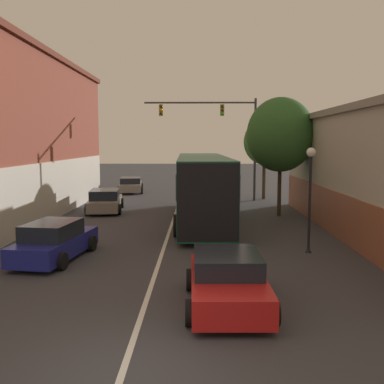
{
  "coord_description": "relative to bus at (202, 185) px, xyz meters",
  "views": [
    {
      "loc": [
        1.39,
        -7.65,
        4.18
      ],
      "look_at": [
        1.06,
        14.02,
        1.77
      ],
      "focal_mm": 42.0,
      "sensor_mm": 36.0,
      "label": 1
    }
  ],
  "objects": [
    {
      "name": "hatchback_foreground",
      "position": [
        0.56,
        -12.36,
        -1.29
      ],
      "size": [
        2.19,
        4.07,
        1.33
      ],
      "rotation": [
        0.0,
        0.0,
        1.59
      ],
      "color": "red",
      "rests_on": "ground_plane"
    },
    {
      "name": "bus",
      "position": [
        0.0,
        0.0,
        0.0
      ],
      "size": [
        3.09,
        12.78,
        3.44
      ],
      "rotation": [
        0.0,
        0.0,
        1.6
      ],
      "color": "#145133",
      "rests_on": "ground_plane"
    },
    {
      "name": "street_tree_near",
      "position": [
        4.39,
        1.79,
        2.66
      ],
      "size": [
        3.78,
        3.4,
        6.68
      ],
      "color": "#3D2D1E",
      "rests_on": "ground_plane"
    },
    {
      "name": "ground_plane",
      "position": [
        -1.56,
        -15.9,
        -1.93
      ],
      "size": [
        160.0,
        160.0,
        0.0
      ],
      "primitive_type": "plane",
      "color": "#38383D"
    },
    {
      "name": "street_lamp",
      "position": [
        3.99,
        -6.78,
        0.55
      ],
      "size": [
        0.35,
        0.35,
        3.98
      ],
      "color": "black",
      "rests_on": "ground_plane"
    },
    {
      "name": "lane_center_line",
      "position": [
        -1.56,
        -1.66,
        -1.93
      ],
      "size": [
        0.14,
        40.49,
        0.01
      ],
      "color": "silver",
      "rests_on": "ground_plane"
    },
    {
      "name": "traffic_signal_gantry",
      "position": [
        1.6,
        8.58,
        3.28
      ],
      "size": [
        7.95,
        0.36,
        7.26
      ],
      "color": "#333338",
      "rests_on": "ground_plane"
    },
    {
      "name": "parked_car_left_mid",
      "position": [
        -5.92,
        13.92,
        -1.33
      ],
      "size": [
        2.44,
        4.7,
        1.25
      ],
      "rotation": [
        0.0,
        0.0,
        1.69
      ],
      "color": "slate",
      "rests_on": "ground_plane"
    },
    {
      "name": "parked_car_left_near",
      "position": [
        -5.86,
        3.32,
        -1.29
      ],
      "size": [
        2.44,
        4.7,
        1.34
      ],
      "rotation": [
        0.0,
        0.0,
        1.69
      ],
      "color": "slate",
      "rests_on": "ground_plane"
    },
    {
      "name": "street_tree_far",
      "position": [
        4.62,
        9.47,
        2.26
      ],
      "size": [
        3.04,
        2.74,
        5.89
      ],
      "color": "#3D2D1E",
      "rests_on": "ground_plane"
    },
    {
      "name": "parked_car_left_far",
      "position": [
        -5.33,
        -7.9,
        -1.28
      ],
      "size": [
        2.33,
        4.45,
        1.39
      ],
      "rotation": [
        0.0,
        0.0,
        1.44
      ],
      "color": "navy",
      "rests_on": "ground_plane"
    }
  ]
}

